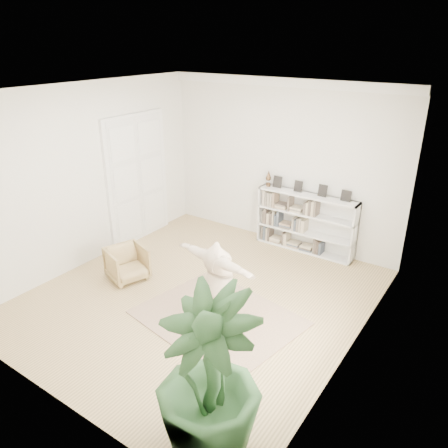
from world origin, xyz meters
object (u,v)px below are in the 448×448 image
(houseplant, at_px, (208,378))
(armchair, at_px, (127,263))
(bookshelf, at_px, (305,223))
(rocker_board, at_px, (218,315))
(person, at_px, (218,277))

(houseplant, bearing_deg, armchair, 148.23)
(bookshelf, relative_size, houseplant, 1.06)
(rocker_board, xyz_separation_m, person, (0.00, -0.00, 0.73))
(rocker_board, height_order, houseplant, houseplant)
(person, relative_size, houseplant, 0.80)
(armchair, xyz_separation_m, person, (2.21, -0.10, 0.47))
(armchair, relative_size, houseplant, 0.34)
(bookshelf, xyz_separation_m, houseplant, (1.28, -5.30, 0.40))
(armchair, xyz_separation_m, houseplant, (3.58, -2.22, 0.71))
(bookshelf, bearing_deg, rocker_board, -91.59)
(houseplant, bearing_deg, rocker_board, 122.86)
(rocker_board, bearing_deg, bookshelf, 98.82)
(bookshelf, distance_m, armchair, 3.86)
(armchair, distance_m, houseplant, 4.27)
(person, bearing_deg, rocker_board, -26.47)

